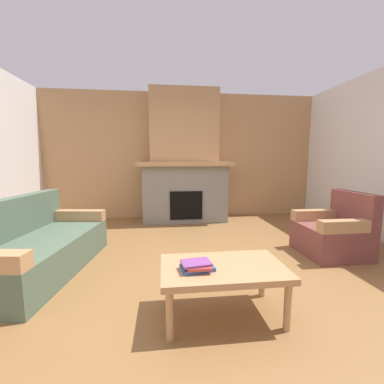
# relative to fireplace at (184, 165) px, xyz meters

# --- Properties ---
(ground) EXTENTS (9.00, 9.00, 0.00)m
(ground) POSITION_rel_fireplace_xyz_m (0.00, -2.62, -1.16)
(ground) COLOR brown
(wall_back_wood_panel) EXTENTS (6.00, 0.12, 2.70)m
(wall_back_wood_panel) POSITION_rel_fireplace_xyz_m (0.00, 0.38, 0.19)
(wall_back_wood_panel) COLOR tan
(wall_back_wood_panel) RESTS_ON ground
(fireplace) EXTENTS (1.90, 0.82, 2.70)m
(fireplace) POSITION_rel_fireplace_xyz_m (0.00, 0.00, 0.00)
(fireplace) COLOR gray
(fireplace) RESTS_ON ground
(couch) EXTENTS (1.07, 1.90, 0.85)m
(couch) POSITION_rel_fireplace_xyz_m (-1.89, -2.28, -0.88)
(couch) COLOR #4C604C
(couch) RESTS_ON ground
(armchair) EXTENTS (0.76, 0.76, 0.85)m
(armchair) POSITION_rel_fireplace_xyz_m (1.85, -2.17, -0.87)
(armchair) COLOR brown
(armchair) RESTS_ON ground
(coffee_table) EXTENTS (1.00, 0.60, 0.43)m
(coffee_table) POSITION_rel_fireplace_xyz_m (0.03, -3.31, -0.79)
(coffee_table) COLOR tan
(coffee_table) RESTS_ON ground
(book_stack_near_edge) EXTENTS (0.28, 0.21, 0.07)m
(book_stack_near_edge) POSITION_rel_fireplace_xyz_m (-0.19, -3.36, -0.70)
(book_stack_near_edge) COLOR #335699
(book_stack_near_edge) RESTS_ON coffee_table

